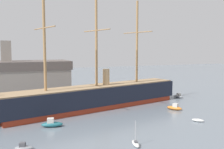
% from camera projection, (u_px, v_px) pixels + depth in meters
% --- Properties ---
extents(tall_ship, '(64.15, 20.46, 31.27)m').
position_uv_depth(tall_ship, '(97.00, 96.00, 72.31)').
color(tall_ship, maroon).
rests_on(tall_ship, ground).
extents(sailboat_near_centre, '(1.76, 3.50, 4.37)m').
position_uv_depth(sailboat_near_centre, '(136.00, 143.00, 44.79)').
color(sailboat_near_centre, silver).
rests_on(sailboat_near_centre, ground).
extents(motorboat_mid_left, '(3.34, 2.23, 1.30)m').
position_uv_depth(motorboat_mid_left, '(24.00, 147.00, 42.75)').
color(motorboat_mid_left, gray).
rests_on(motorboat_mid_left, ground).
extents(dinghy_mid_right, '(2.66, 2.85, 0.64)m').
position_uv_depth(dinghy_mid_right, '(198.00, 120.00, 59.42)').
color(dinghy_mid_right, silver).
rests_on(dinghy_mid_right, ground).
extents(motorboat_alongside_bow, '(4.87, 2.88, 1.92)m').
position_uv_depth(motorboat_alongside_bow, '(52.00, 124.00, 55.41)').
color(motorboat_alongside_bow, '#236670').
rests_on(motorboat_alongside_bow, ground).
extents(motorboat_alongside_stern, '(3.69, 4.59, 1.79)m').
position_uv_depth(motorboat_alongside_stern, '(175.00, 108.00, 70.84)').
color(motorboat_alongside_stern, orange).
rests_on(motorboat_alongside_stern, ground).
extents(motorboat_far_right, '(2.45, 4.02, 1.58)m').
position_uv_depth(motorboat_far_right, '(178.00, 96.00, 88.22)').
color(motorboat_far_right, gray).
rests_on(motorboat_far_right, ground).
extents(dinghy_distant_centre, '(2.49, 2.57, 0.59)m').
position_uv_depth(dinghy_distant_centre, '(88.00, 96.00, 89.41)').
color(dinghy_distant_centre, gold).
rests_on(dinghy_distant_centre, ground).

